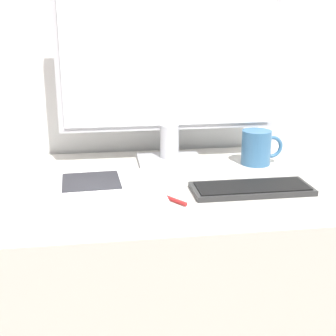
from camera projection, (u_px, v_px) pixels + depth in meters
desk at (152, 320)px, 1.19m from camera, size 1.36×0.58×0.74m
monitor at (169, 68)px, 1.18m from camera, size 0.57×0.11×0.45m
keyboard at (251, 188)px, 1.03m from camera, size 0.26×0.10×0.01m
laptop at (82, 194)px, 0.99m from camera, size 0.35×0.25×0.02m
ereader at (91, 183)px, 1.02m from camera, size 0.17×0.18×0.01m
coffee_mug at (257, 147)px, 1.22m from camera, size 0.11×0.08×0.09m
pen at (161, 195)px, 1.00m from camera, size 0.09×0.12×0.01m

